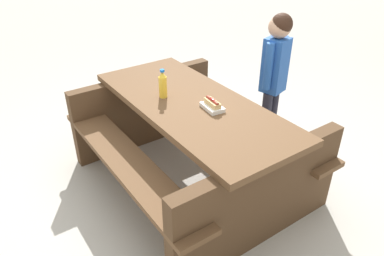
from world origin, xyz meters
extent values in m
plane|color=#B7B2A8|center=(0.00, 0.00, 0.00)|extent=(30.00, 30.00, 0.00)
cube|color=brown|center=(0.00, 0.00, 0.72)|extent=(1.95, 1.33, 0.05)
cube|color=brown|center=(0.19, 0.53, 0.43)|extent=(1.79, 0.88, 0.04)
cube|color=brown|center=(-0.19, -0.53, 0.43)|extent=(1.79, 0.88, 0.04)
cube|color=#4D3520|center=(0.73, -0.27, 0.35)|extent=(0.57, 1.35, 0.70)
cube|color=#4D3520|center=(-0.73, 0.27, 0.35)|extent=(0.57, 1.35, 0.70)
cylinder|color=yellow|center=(-0.23, -0.05, 0.83)|extent=(0.06, 0.06, 0.17)
cone|color=yellow|center=(-0.23, -0.05, 0.94)|extent=(0.06, 0.06, 0.04)
cylinder|color=blue|center=(-0.23, -0.05, 0.96)|extent=(0.03, 0.03, 0.02)
cube|color=white|center=(0.18, -0.01, 0.77)|extent=(0.21, 0.18, 0.03)
cube|color=#D8B272|center=(0.18, -0.01, 0.80)|extent=(0.16, 0.12, 0.04)
cylinder|color=maroon|center=(0.18, -0.01, 0.82)|extent=(0.14, 0.09, 0.03)
ellipsoid|color=maroon|center=(0.18, -0.01, 0.83)|extent=(0.07, 0.05, 0.01)
cylinder|color=#262633|center=(0.25, 0.83, 0.29)|extent=(0.09, 0.09, 0.57)
cylinder|color=#262633|center=(0.26, 0.96, 0.29)|extent=(0.09, 0.09, 0.57)
cube|color=#2659B2|center=(0.26, 0.90, 0.81)|extent=(0.19, 0.20, 0.48)
cylinder|color=#2659B2|center=(0.25, 0.78, 0.84)|extent=(0.07, 0.07, 0.41)
cylinder|color=#2659B2|center=(0.27, 1.02, 0.84)|extent=(0.07, 0.07, 0.41)
sphere|color=tan|center=(0.26, 0.90, 1.15)|extent=(0.19, 0.19, 0.19)
sphere|color=#331E14|center=(0.27, 0.90, 1.17)|extent=(0.18, 0.18, 0.18)
camera|label=1|loc=(1.41, -2.00, 1.99)|focal=34.41mm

